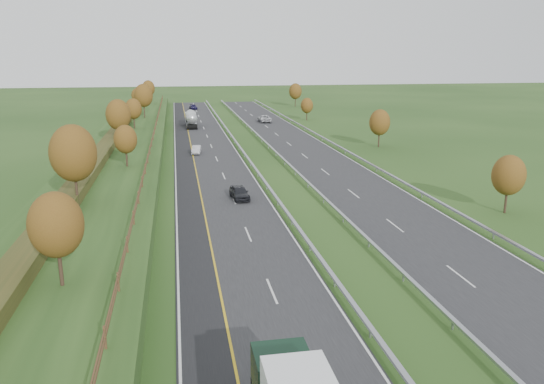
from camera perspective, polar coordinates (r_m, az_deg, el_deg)
The scene contains 18 objects.
ground at distance 79.43m, azimuth -0.89°, elevation 3.18°, with size 400.00×400.00×0.00m, color #234017.
near_carriageway at distance 83.44m, azimuth -6.89°, elevation 3.64°, with size 10.50×200.00×0.04m, color #242427.
far_carriageway at distance 85.96m, azimuth 4.18°, elevation 4.03°, with size 10.50×200.00×0.04m, color #242427.
hard_shoulder at distance 83.31m, azimuth -9.47°, elevation 3.54°, with size 3.00×200.00×0.04m, color black.
lane_markings at distance 83.92m, azimuth -2.51°, elevation 3.82°, with size 26.75×200.00×0.01m.
embankment_left at distance 83.54m, azimuth -15.86°, elevation 3.89°, with size 12.00×200.00×2.00m, color #234017.
hedge_left at distance 83.51m, azimuth -17.31°, elevation 4.86°, with size 2.20×180.00×1.10m, color #313817.
fence_left at distance 82.52m, azimuth -12.85°, elevation 5.17°, with size 0.12×189.06×1.20m.
median_barrier_near at distance 83.84m, azimuth -3.00°, elevation 4.20°, with size 0.32×200.00×0.71m.
median_barrier_far at distance 84.63m, azimuth 0.43°, elevation 4.31°, with size 0.32×200.00×0.71m.
outer_barrier_far at distance 87.47m, azimuth 7.88°, elevation 4.51°, with size 0.32×200.00×0.71m.
trees_left at distance 79.40m, azimuth -16.09°, elevation 7.27°, with size 6.64×164.30×7.66m.
trees_far at distance 116.82m, azimuth 7.02°, elevation 8.85°, with size 8.45×118.60×7.12m.
road_tanker at distance 120.82m, azimuth -8.68°, elevation 7.84°, with size 2.40×11.22×3.46m.
car_dark_near at distance 59.21m, azimuth -3.52°, elevation -0.04°, with size 1.77×4.40×1.50m, color black.
car_silver_mid at distance 87.37m, azimuth -8.13°, elevation 4.54°, with size 1.35×3.88×1.28m, color #B9B8BD.
car_small_far at distance 159.50m, azimuth -8.47°, elevation 9.04°, with size 1.86×4.58×1.33m, color #17123A.
car_oncoming at distance 127.59m, azimuth -0.82°, elevation 7.91°, with size 2.72×5.90×1.64m, color silver.
Camera 1 is at (-4.69, -21.81, 15.72)m, focal length 35.00 mm.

